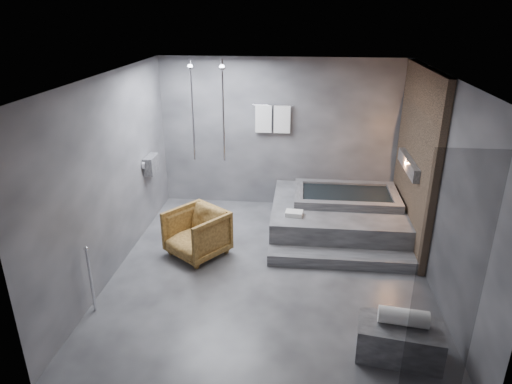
# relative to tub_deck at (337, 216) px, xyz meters

# --- Properties ---
(room) EXTENTS (5.00, 5.04, 2.82)m
(room) POSITION_rel_tub_deck_xyz_m (-0.65, -1.21, 1.48)
(room) COLOR #2F2F32
(room) RESTS_ON ground
(tub_deck) EXTENTS (2.20, 2.00, 0.50)m
(tub_deck) POSITION_rel_tub_deck_xyz_m (0.00, 0.00, 0.00)
(tub_deck) COLOR #343437
(tub_deck) RESTS_ON ground
(tub_step) EXTENTS (2.20, 0.36, 0.18)m
(tub_step) POSITION_rel_tub_deck_xyz_m (0.00, -1.18, -0.16)
(tub_step) COLOR #343437
(tub_step) RESTS_ON ground
(concrete_bench) EXTENTS (0.97, 0.63, 0.41)m
(concrete_bench) POSITION_rel_tub_deck_xyz_m (0.50, -3.08, -0.05)
(concrete_bench) COLOR #353537
(concrete_bench) RESTS_ON ground
(driftwood_chair) EXTENTS (1.12, 1.12, 0.74)m
(driftwood_chair) POSITION_rel_tub_deck_xyz_m (-2.21, -1.10, 0.12)
(driftwood_chair) COLOR #4D3213
(driftwood_chair) RESTS_ON ground
(rolled_towel) EXTENTS (0.55, 0.26, 0.19)m
(rolled_towel) POSITION_rel_tub_deck_xyz_m (0.51, -3.05, 0.25)
(rolled_towel) COLOR white
(rolled_towel) RESTS_ON concrete_bench
(deck_towel) EXTENTS (0.29, 0.22, 0.07)m
(deck_towel) POSITION_rel_tub_deck_xyz_m (-0.73, -0.58, 0.29)
(deck_towel) COLOR silver
(deck_towel) RESTS_ON tub_deck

